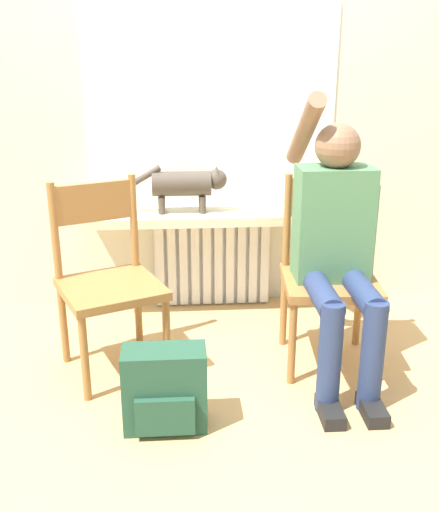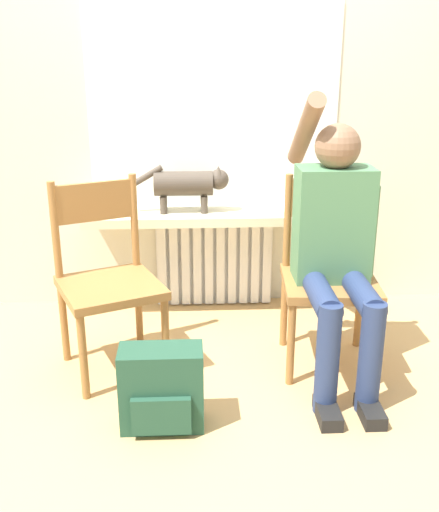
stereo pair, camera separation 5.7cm
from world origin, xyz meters
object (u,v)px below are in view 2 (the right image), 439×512
object	(u,v)px
chair_right	(329,273)
cat	(189,184)
chair_left	(107,277)
backpack	(162,389)
person	(337,243)

from	to	relation	value
chair_right	cat	xyz separation A→B (m)	(-0.66, 0.59, 0.30)
cat	chair_right	bearing A→B (deg)	-41.97
chair_left	backpack	xyz separation A→B (m)	(0.26, -0.51, -0.29)
chair_right	person	distance (m)	0.22
chair_right	backpack	world-z (taller)	chair_right
chair_right	cat	distance (m)	0.93
chair_left	backpack	world-z (taller)	chair_left
chair_left	cat	size ratio (longest dim) A/B	1.59
chair_left	person	bearing A→B (deg)	-29.61
chair_left	chair_right	xyz separation A→B (m)	(1.04, 0.00, 0.00)
person	cat	xyz separation A→B (m)	(-0.65, 0.71, 0.12)
chair_right	backpack	bearing A→B (deg)	-142.32
person	chair_left	bearing A→B (deg)	173.64
chair_left	backpack	bearing A→B (deg)	-85.97
person	backpack	xyz separation A→B (m)	(-0.77, -0.40, -0.48)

